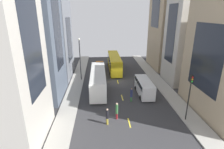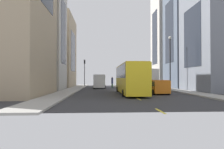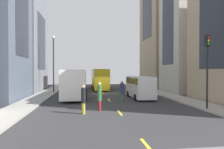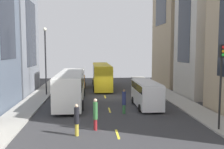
% 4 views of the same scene
% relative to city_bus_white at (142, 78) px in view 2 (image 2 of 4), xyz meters
% --- Properties ---
extents(ground_plane, '(42.76, 42.76, 0.00)m').
position_rel_city_bus_white_xyz_m(ground_plane, '(3.86, 3.15, -2.01)').
color(ground_plane, '#333335').
extents(sidewalk_west, '(2.56, 44.00, 0.15)m').
position_rel_city_bus_white_xyz_m(sidewalk_west, '(-4.24, 3.15, -1.93)').
color(sidewalk_west, '#9E9B93').
rests_on(sidewalk_west, ground).
extents(sidewalk_east, '(2.56, 44.00, 0.15)m').
position_rel_city_bus_white_xyz_m(sidewalk_east, '(11.96, 3.15, -1.93)').
color(sidewalk_east, '#9E9B93').
rests_on(sidewalk_east, ground).
extents(lane_stripe_0, '(0.16, 2.00, 0.01)m').
position_rel_city_bus_white_xyz_m(lane_stripe_0, '(3.86, -17.85, -2.00)').
color(lane_stripe_0, yellow).
rests_on(lane_stripe_0, ground).
extents(lane_stripe_1, '(0.16, 2.00, 0.01)m').
position_rel_city_bus_white_xyz_m(lane_stripe_1, '(3.86, -10.85, -2.00)').
color(lane_stripe_1, yellow).
rests_on(lane_stripe_1, ground).
extents(lane_stripe_2, '(0.16, 2.00, 0.01)m').
position_rel_city_bus_white_xyz_m(lane_stripe_2, '(3.86, -3.85, -2.00)').
color(lane_stripe_2, yellow).
rests_on(lane_stripe_2, ground).
extents(lane_stripe_3, '(0.16, 2.00, 0.01)m').
position_rel_city_bus_white_xyz_m(lane_stripe_3, '(3.86, 3.15, -2.00)').
color(lane_stripe_3, yellow).
rests_on(lane_stripe_3, ground).
extents(lane_stripe_4, '(0.16, 2.00, 0.01)m').
position_rel_city_bus_white_xyz_m(lane_stripe_4, '(3.86, 10.15, -2.00)').
color(lane_stripe_4, yellow).
rests_on(lane_stripe_4, ground).
extents(lane_stripe_5, '(0.16, 2.00, 0.01)m').
position_rel_city_bus_white_xyz_m(lane_stripe_5, '(3.86, 17.15, -2.00)').
color(lane_stripe_5, yellow).
rests_on(lane_stripe_5, ground).
extents(lane_stripe_6, '(0.16, 2.00, 0.01)m').
position_rel_city_bus_white_xyz_m(lane_stripe_6, '(3.86, 24.15, -2.00)').
color(lane_stripe_6, yellow).
rests_on(lane_stripe_6, ground).
extents(building_west_0, '(8.41, 8.16, 23.42)m').
position_rel_city_bus_white_xyz_m(building_west_0, '(-9.88, -12.93, 9.70)').
color(building_west_0, '#B7B2A8').
rests_on(building_west_0, ground).
extents(building_west_1, '(6.55, 8.33, 21.51)m').
position_rel_city_bus_white_xyz_m(building_west_1, '(-8.96, -2.34, 8.74)').
color(building_west_1, '#4C5666').
rests_on(building_west_1, ground).
extents(building_west_2, '(7.97, 9.88, 15.73)m').
position_rel_city_bus_white_xyz_m(building_west_2, '(-9.66, 7.45, 5.85)').
color(building_west_2, slate).
rests_on(building_west_2, ground).
extents(building_east_0, '(8.16, 12.00, 15.29)m').
position_rel_city_bus_white_xyz_m(building_east_0, '(17.48, -9.10, 5.64)').
color(building_east_0, tan).
rests_on(building_east_0, ground).
extents(building_east_1, '(8.01, 7.18, 18.74)m').
position_rel_city_bus_white_xyz_m(building_east_1, '(17.41, 2.67, 7.36)').
color(building_east_1, '#B7B2A8').
rests_on(building_east_1, ground).
extents(city_bus_white, '(2.80, 12.45, 3.35)m').
position_rel_city_bus_white_xyz_m(city_bus_white, '(0.00, 0.00, 0.00)').
color(city_bus_white, silver).
rests_on(city_bus_white, ground).
extents(streetcar_yellow, '(2.70, 12.29, 3.59)m').
position_rel_city_bus_white_xyz_m(streetcar_yellow, '(3.80, 10.92, 0.11)').
color(streetcar_yellow, yellow).
rests_on(streetcar_yellow, ground).
extents(delivery_van_white, '(2.25, 6.16, 2.58)m').
position_rel_city_bus_white_xyz_m(delivery_van_white, '(7.65, -2.86, -0.49)').
color(delivery_van_white, white).
rests_on(delivery_van_white, ground).
extents(car_orange_0, '(2.04, 4.06, 1.71)m').
position_rel_city_bus_white_xyz_m(car_orange_0, '(0.34, 11.24, -1.00)').
color(car_orange_0, orange).
rests_on(car_orange_0, ground).
extents(pedestrian_walking_far, '(0.37, 0.37, 2.19)m').
position_rel_city_bus_white_xyz_m(pedestrian_walking_far, '(5.08, -5.22, -0.85)').
color(pedestrian_walking_far, '#336B38').
rests_on(pedestrian_walking_far, ground).
extents(pedestrian_crossing_mid, '(0.33, 0.33, 2.30)m').
position_rel_city_bus_white_xyz_m(pedestrian_crossing_mid, '(2.39, -9.84, -0.77)').
color(pedestrian_crossing_mid, maroon).
rests_on(pedestrian_crossing_mid, ground).
extents(pedestrian_crossing_near, '(0.34, 0.34, 2.15)m').
position_rel_city_bus_white_xyz_m(pedestrian_crossing_near, '(1.12, -10.93, -0.86)').
color(pedestrian_crossing_near, gold).
rests_on(pedestrian_crossing_near, ground).
extents(traffic_light_near_corner, '(0.32, 0.44, 5.95)m').
position_rel_city_bus_white_xyz_m(traffic_light_near_corner, '(11.08, -10.84, 2.27)').
color(traffic_light_near_corner, black).
rests_on(traffic_light_near_corner, ground).
extents(streetlamp_near, '(0.44, 0.44, 8.34)m').
position_rel_city_bus_white_xyz_m(streetlamp_near, '(-3.46, 4.68, 3.14)').
color(streetlamp_near, black).
rests_on(streetlamp_near, ground).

